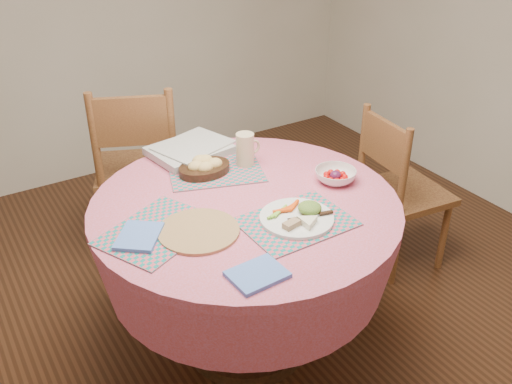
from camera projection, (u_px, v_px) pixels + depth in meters
ground at (247, 341)px, 2.63m from camera, size 4.00×4.00×0.00m
dining_table at (246, 242)px, 2.36m from camera, size 1.24×1.24×0.75m
chair_right at (398, 188)px, 2.95m from camera, size 0.43×0.45×0.88m
chair_back at (139, 166)px, 3.04m from camera, size 0.59×0.58×0.99m
placemat_front at (296, 222)px, 2.13m from camera, size 0.40×0.31×0.01m
placemat_left at (158, 231)px, 2.08m from camera, size 0.49×0.44×0.01m
placemat_back at (216, 171)px, 2.49m from camera, size 0.47×0.41×0.01m
wicker_trivet at (199, 231)px, 2.07m from camera, size 0.30×0.30×0.01m
napkin_near at (257, 274)px, 1.85m from camera, size 0.19×0.15×0.01m
napkin_far at (139, 236)px, 2.03m from camera, size 0.22×0.23×0.01m
dinner_plate at (299, 216)px, 2.13m from camera, size 0.28×0.28×0.05m
bread_bowl at (204, 166)px, 2.45m from camera, size 0.23×0.23×0.08m
latte_mug at (246, 149)px, 2.50m from camera, size 0.12×0.08×0.15m
fruit_bowl at (335, 176)px, 2.40m from camera, size 0.22×0.22×0.05m
newspaper_stack at (190, 149)px, 2.62m from camera, size 0.40×0.34×0.04m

